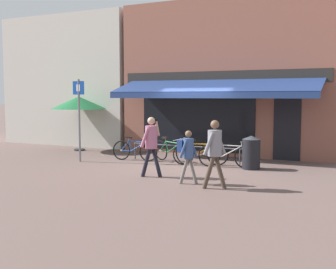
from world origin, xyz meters
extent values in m
plane|color=brown|center=(0.00, 0.00, 0.00)|extent=(160.00, 160.00, 0.00)
cube|color=#8E5647|center=(0.37, 3.92, 2.87)|extent=(8.05, 3.00, 5.73)
cube|color=black|center=(-0.51, 2.40, 1.23)|extent=(4.42, 0.04, 2.16)
cube|color=black|center=(2.78, 2.40, 1.05)|extent=(0.90, 0.04, 2.10)
cube|color=#282623|center=(0.37, 2.40, 2.86)|extent=(7.64, 0.06, 0.44)
cube|color=navy|center=(0.37, 1.62, 2.53)|extent=(7.24, 1.62, 0.50)
cube|color=navy|center=(0.37, 0.82, 2.21)|extent=(7.24, 0.03, 0.20)
cube|color=beige|center=(-7.05, 4.42, 2.86)|extent=(6.39, 4.00, 5.71)
cylinder|color=#47494F|center=(-0.13, 0.43, 0.55)|extent=(3.83, 0.04, 0.04)
cylinder|color=#47494F|center=(-2.00, 0.43, 0.28)|extent=(0.04, 0.04, 0.55)
cylinder|color=#47494F|center=(1.73, 0.43, 0.28)|extent=(0.04, 0.04, 0.55)
torus|color=black|center=(-1.34, 0.19, 0.33)|extent=(0.66, 0.16, 0.66)
cylinder|color=#9E9EA3|center=(-1.34, 0.19, 0.33)|extent=(0.08, 0.07, 0.07)
torus|color=black|center=(-2.34, 0.09, 0.33)|extent=(0.66, 0.16, 0.66)
cylinder|color=#9E9EA3|center=(-2.34, 0.09, 0.33)|extent=(0.08, 0.07, 0.07)
cylinder|color=#1E4793|center=(-1.72, 0.16, 0.47)|extent=(0.56, 0.11, 0.35)
cylinder|color=#1E4793|center=(-1.76, 0.17, 0.64)|extent=(0.62, 0.09, 0.05)
cylinder|color=#1E4793|center=(-2.03, 0.13, 0.48)|extent=(0.12, 0.06, 0.35)
cylinder|color=#1E4793|center=(-2.17, 0.11, 0.32)|extent=(0.35, 0.07, 0.05)
cylinder|color=#1E4793|center=(-2.20, 0.12, 0.49)|extent=(0.30, 0.09, 0.34)
cylinder|color=#1E4793|center=(-1.40, 0.19, 0.48)|extent=(0.15, 0.05, 0.32)
cylinder|color=#9E9EA3|center=(-2.08, 0.15, 0.70)|extent=(0.06, 0.03, 0.11)
cube|color=black|center=(-2.10, 0.15, 0.77)|extent=(0.25, 0.13, 0.06)
cylinder|color=#9E9EA3|center=(-1.46, 0.21, 0.70)|extent=(0.03, 0.04, 0.14)
cylinder|color=#9E9EA3|center=(-1.46, 0.21, 0.77)|extent=(0.07, 0.52, 0.06)
torus|color=black|center=(-0.06, 0.13, 0.34)|extent=(0.67, 0.38, 0.69)
cylinder|color=#9E9EA3|center=(-0.06, 0.13, 0.34)|extent=(0.09, 0.09, 0.08)
torus|color=black|center=(-1.08, 0.58, 0.34)|extent=(0.67, 0.38, 0.69)
cylinder|color=#9E9EA3|center=(-1.08, 0.58, 0.34)|extent=(0.09, 0.09, 0.08)
cylinder|color=#23703D|center=(-0.45, 0.29, 0.49)|extent=(0.57, 0.31, 0.37)
cylinder|color=#23703D|center=(-0.50, 0.29, 0.67)|extent=(0.64, 0.30, 0.05)
cylinder|color=#23703D|center=(-0.76, 0.42, 0.50)|extent=(0.12, 0.04, 0.36)
cylinder|color=#23703D|center=(-0.90, 0.50, 0.33)|extent=(0.37, 0.19, 0.05)
cylinder|color=#23703D|center=(-0.94, 0.50, 0.51)|extent=(0.31, 0.19, 0.36)
cylinder|color=#23703D|center=(-0.12, 0.14, 0.50)|extent=(0.16, 0.06, 0.33)
cylinder|color=#9E9EA3|center=(-0.83, 0.42, 0.72)|extent=(0.06, 0.03, 0.11)
cube|color=black|center=(-0.84, 0.42, 0.79)|extent=(0.26, 0.19, 0.06)
cylinder|color=#9E9EA3|center=(-0.18, 0.14, 0.73)|extent=(0.04, 0.05, 0.14)
cylinder|color=#9E9EA3|center=(-0.19, 0.14, 0.80)|extent=(0.23, 0.49, 0.08)
torus|color=black|center=(1.02, 0.42, 0.34)|extent=(0.69, 0.36, 0.68)
cylinder|color=#9E9EA3|center=(1.02, 0.42, 0.34)|extent=(0.09, 0.09, 0.08)
torus|color=black|center=(0.00, 0.05, 0.34)|extent=(0.69, 0.36, 0.68)
cylinder|color=#9E9EA3|center=(0.00, 0.05, 0.34)|extent=(0.09, 0.09, 0.08)
cylinder|color=orange|center=(0.62, 0.30, 0.49)|extent=(0.57, 0.28, 0.36)
cylinder|color=orange|center=(0.58, 0.31, 0.66)|extent=(0.64, 0.26, 0.05)
cylinder|color=orange|center=(0.31, 0.19, 0.50)|extent=(0.13, 0.06, 0.36)
cylinder|color=orange|center=(0.18, 0.12, 0.33)|extent=(0.37, 0.16, 0.05)
cylinder|color=orange|center=(0.13, 0.12, 0.50)|extent=(0.30, 0.19, 0.35)
cylinder|color=orange|center=(0.96, 0.42, 0.50)|extent=(0.16, 0.03, 0.33)
cylinder|color=#9E9EA3|center=(0.25, 0.20, 0.72)|extent=(0.06, 0.03, 0.11)
cube|color=black|center=(0.23, 0.20, 0.79)|extent=(0.26, 0.18, 0.06)
cylinder|color=#9E9EA3|center=(0.89, 0.43, 0.72)|extent=(0.04, 0.05, 0.14)
cylinder|color=#9E9EA3|center=(0.89, 0.44, 0.79)|extent=(0.20, 0.50, 0.09)
torus|color=black|center=(1.96, 0.25, 0.34)|extent=(0.70, 0.18, 0.69)
cylinder|color=#9E9EA3|center=(1.96, 0.25, 0.34)|extent=(0.08, 0.07, 0.07)
torus|color=black|center=(0.85, 0.09, 0.34)|extent=(0.70, 0.18, 0.69)
cylinder|color=#9E9EA3|center=(0.85, 0.09, 0.34)|extent=(0.08, 0.07, 0.07)
cylinder|color=#BCB7B2|center=(1.54, 0.19, 0.50)|extent=(0.62, 0.14, 0.37)
cylinder|color=#BCB7B2|center=(1.49, 0.20, 0.68)|extent=(0.69, 0.13, 0.05)
cylinder|color=#BCB7B2|center=(1.20, 0.15, 0.51)|extent=(0.12, 0.05, 0.36)
cylinder|color=#BCB7B2|center=(1.04, 0.11, 0.34)|extent=(0.39, 0.09, 0.05)
cylinder|color=#BCB7B2|center=(1.00, 0.12, 0.51)|extent=(0.33, 0.10, 0.36)
cylinder|color=#BCB7B2|center=(1.89, 0.25, 0.51)|extent=(0.16, 0.04, 0.33)
cylinder|color=#9E9EA3|center=(1.14, 0.15, 0.73)|extent=(0.06, 0.03, 0.11)
cube|color=black|center=(1.12, 0.15, 0.80)|extent=(0.25, 0.14, 0.06)
cylinder|color=#9E9EA3|center=(1.83, 0.25, 0.74)|extent=(0.03, 0.04, 0.14)
cylinder|color=#9E9EA3|center=(1.83, 0.26, 0.81)|extent=(0.10, 0.52, 0.06)
cylinder|color=black|center=(0.14, -2.08, 0.39)|extent=(0.33, 0.12, 0.80)
cylinder|color=black|center=(-0.09, -2.25, 0.39)|extent=(0.33, 0.12, 0.80)
cylinder|color=#B26684|center=(0.02, -2.16, 1.08)|extent=(0.34, 0.34, 0.61)
sphere|color=tan|center=(0.02, -2.16, 1.52)|extent=(0.20, 0.20, 0.20)
cylinder|color=#B26684|center=(-0.07, -2.34, 1.08)|extent=(0.28, 0.14, 0.54)
cylinder|color=#B26684|center=(0.08, -1.97, 1.22)|extent=(0.21, 0.17, 0.27)
cylinder|color=tan|center=(0.11, -1.98, 1.30)|extent=(0.14, 0.18, 0.41)
cube|color=black|center=(0.09, -2.02, 1.50)|extent=(0.02, 0.07, 0.14)
cylinder|color=slate|center=(1.37, -2.49, 0.32)|extent=(0.27, 0.09, 0.66)
cylinder|color=slate|center=(1.19, -2.63, 0.32)|extent=(0.27, 0.09, 0.66)
cylinder|color=#334C7F|center=(1.28, -2.56, 0.89)|extent=(0.27, 0.27, 0.50)
sphere|color=brown|center=(1.28, -2.56, 1.25)|extent=(0.17, 0.17, 0.17)
cylinder|color=#334C7F|center=(1.21, -2.71, 0.89)|extent=(0.23, 0.13, 0.45)
cylinder|color=#334C7F|center=(1.35, -2.41, 0.89)|extent=(0.23, 0.13, 0.45)
cube|color=navy|center=(1.08, -2.57, 0.95)|extent=(0.15, 0.22, 0.30)
cylinder|color=#47382D|center=(2.15, -2.68, 0.39)|extent=(0.33, 0.13, 0.80)
cylinder|color=#47382D|center=(1.94, -2.88, 0.39)|extent=(0.33, 0.13, 0.80)
cylinder|color=gray|center=(2.04, -2.78, 1.08)|extent=(0.35, 0.35, 0.61)
sphere|color=brown|center=(2.04, -2.78, 1.52)|extent=(0.20, 0.20, 0.20)
cylinder|color=gray|center=(1.97, -2.98, 1.08)|extent=(0.28, 0.17, 0.54)
cylinder|color=gray|center=(2.12, -2.58, 1.08)|extent=(0.28, 0.17, 0.54)
cylinder|color=black|center=(2.14, 0.22, 0.45)|extent=(0.54, 0.54, 0.89)
cone|color=#33353A|center=(2.14, 0.22, 0.95)|extent=(0.55, 0.55, 0.11)
cylinder|color=slate|center=(-3.37, -0.86, 1.36)|extent=(0.07, 0.07, 2.73)
cube|color=#14429E|center=(-3.37, -0.87, 2.45)|extent=(0.44, 0.02, 0.44)
cube|color=white|center=(-3.37, -0.88, 2.45)|extent=(0.14, 0.01, 0.22)
cylinder|color=#4C3D2D|center=(-5.19, 1.47, 1.06)|extent=(0.05, 0.05, 2.12)
cone|color=#196033|center=(-5.19, 1.47, 1.92)|extent=(2.21, 2.21, 0.50)
cylinder|color=#262628|center=(-5.19, 1.47, 0.03)|extent=(0.44, 0.44, 0.06)
camera|label=1|loc=(5.33, -12.09, 2.19)|focal=45.00mm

